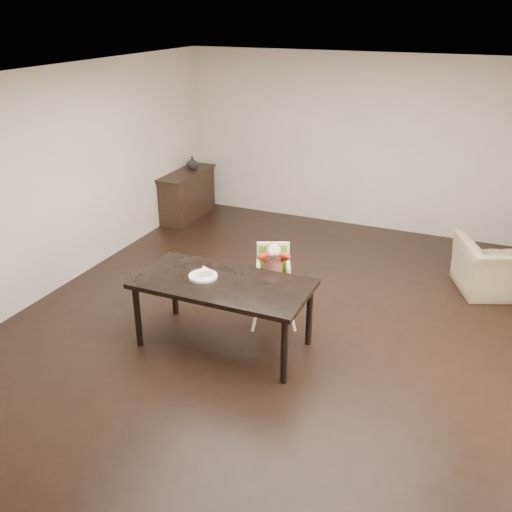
{
  "coord_description": "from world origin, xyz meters",
  "views": [
    {
      "loc": [
        1.92,
        -5.26,
        3.35
      ],
      "look_at": [
        -0.3,
        -0.13,
        0.86
      ],
      "focal_mm": 40.0,
      "sensor_mm": 36.0,
      "label": 1
    }
  ],
  "objects_px": {
    "dining_table": "(223,289)",
    "high_chair": "(273,266)",
    "sideboard": "(188,195)",
    "armchair": "(505,259)"
  },
  "relations": [
    {
      "from": "dining_table",
      "to": "high_chair",
      "type": "xyz_separation_m",
      "value": [
        0.28,
        0.7,
        0.01
      ]
    },
    {
      "from": "dining_table",
      "to": "sideboard",
      "type": "bearing_deg",
      "value": 124.97
    },
    {
      "from": "armchair",
      "to": "sideboard",
      "type": "xyz_separation_m",
      "value": [
        -4.98,
        0.86,
        -0.06
      ]
    },
    {
      "from": "sideboard",
      "to": "dining_table",
      "type": "bearing_deg",
      "value": -55.03
    },
    {
      "from": "high_chair",
      "to": "armchair",
      "type": "distance_m",
      "value": 2.97
    },
    {
      "from": "dining_table",
      "to": "high_chair",
      "type": "distance_m",
      "value": 0.75
    },
    {
      "from": "dining_table",
      "to": "sideboard",
      "type": "height_order",
      "value": "sideboard"
    },
    {
      "from": "high_chair",
      "to": "armchair",
      "type": "relative_size",
      "value": 0.92
    },
    {
      "from": "sideboard",
      "to": "armchair",
      "type": "bearing_deg",
      "value": -9.75
    },
    {
      "from": "armchair",
      "to": "sideboard",
      "type": "bearing_deg",
      "value": -32.32
    }
  ]
}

